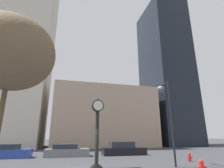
% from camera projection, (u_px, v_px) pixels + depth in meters
% --- Properties ---
extents(building_tall_tower, '(15.71, 12.00, 39.61)m').
position_uv_depth(building_tall_tower, '(11.00, 44.00, 35.15)').
color(building_tall_tower, beige).
rests_on(building_tall_tower, ground_plane).
extents(building_storefront_row, '(19.22, 12.00, 11.16)m').
position_uv_depth(building_storefront_row, '(103.00, 118.00, 35.76)').
color(building_storefront_row, tan).
rests_on(building_storefront_row, ground_plane).
extents(building_glass_modern, '(8.50, 12.00, 34.44)m').
position_uv_depth(building_glass_modern, '(165.00, 71.00, 42.76)').
color(building_glass_modern, black).
rests_on(building_glass_modern, ground_plane).
extents(street_clock, '(0.84, 0.78, 4.66)m').
position_uv_depth(street_clock, '(97.00, 127.00, 12.18)').
color(street_clock, black).
rests_on(street_clock, ground_plane).
extents(car_blue, '(4.26, 1.84, 1.28)m').
position_uv_depth(car_blue, '(7.00, 152.00, 16.67)').
color(car_blue, '#28429E').
rests_on(car_blue, ground_plane).
extents(car_grey, '(4.48, 2.01, 1.22)m').
position_uv_depth(car_grey, '(67.00, 151.00, 17.97)').
color(car_grey, slate).
rests_on(car_grey, ground_plane).
extents(car_black, '(4.82, 2.09, 1.41)m').
position_uv_depth(car_black, '(123.00, 149.00, 19.46)').
color(car_black, black).
rests_on(car_black, ground_plane).
extents(fire_hydrant_near, '(0.61, 0.27, 0.73)m').
position_uv_depth(fire_hydrant_near, '(202.00, 166.00, 9.99)').
color(fire_hydrant_near, red).
rests_on(fire_hydrant_near, ground_plane).
extents(fire_hydrant_far, '(0.52, 0.22, 0.69)m').
position_uv_depth(fire_hydrant_far, '(190.00, 157.00, 14.44)').
color(fire_hydrant_far, red).
rests_on(fire_hydrant_far, ground_plane).
extents(street_lamp_right, '(0.36, 1.57, 6.11)m').
position_uv_depth(street_lamp_right, '(167.00, 108.00, 13.34)').
color(street_lamp_right, black).
rests_on(street_lamp_right, ground_plane).
extents(bare_tree, '(4.42, 4.42, 8.23)m').
position_uv_depth(bare_tree, '(12.00, 53.00, 9.19)').
color(bare_tree, brown).
rests_on(bare_tree, ground_plane).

